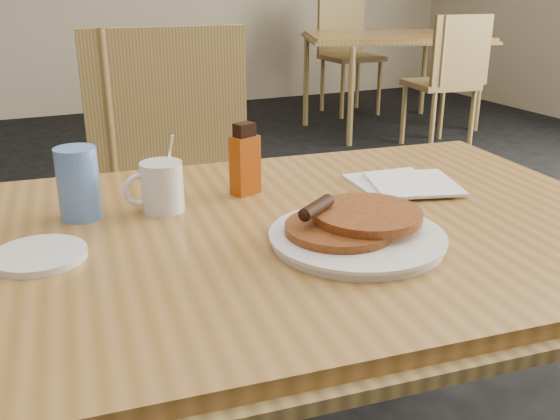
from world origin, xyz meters
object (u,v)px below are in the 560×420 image
at_px(neighbor_table, 394,39).
at_px(coffee_mug, 161,186).
at_px(pancake_plate, 355,232).
at_px(main_table, 289,245).
at_px(chair_neighbor_far, 346,43).
at_px(syrup_bottle, 245,161).
at_px(chair_neighbor_near, 450,71).
at_px(blue_tumbler, 78,183).
at_px(chair_main_far, 181,180).

height_order(neighbor_table, coffee_mug, coffee_mug).
distance_m(pancake_plate, coffee_mug, 0.38).
height_order(main_table, chair_neighbor_far, chair_neighbor_far).
bearing_deg(pancake_plate, syrup_bottle, 103.73).
relative_size(chair_neighbor_near, coffee_mug, 6.28).
relative_size(neighbor_table, pancake_plate, 5.46).
bearing_deg(neighbor_table, pancake_plate, -124.80).
height_order(coffee_mug, blue_tumbler, coffee_mug).
bearing_deg(neighbor_table, blue_tumbler, -131.74).
xyz_separation_m(chair_main_far, coffee_mug, (-0.19, -0.57, 0.18)).
xyz_separation_m(chair_neighbor_far, syrup_bottle, (-2.46, -3.87, 0.21)).
bearing_deg(pancake_plate, coffee_mug, 132.42).
bearing_deg(chair_neighbor_near, chair_neighbor_far, 95.96).
distance_m(main_table, chair_neighbor_far, 4.75).
xyz_separation_m(chair_main_far, pancake_plate, (0.07, -0.85, 0.15)).
height_order(neighbor_table, chair_main_far, chair_main_far).
relative_size(neighbor_table, syrup_bottle, 10.96).
distance_m(chair_neighbor_near, pancake_plate, 3.58).
relative_size(neighbor_table, chair_neighbor_far, 1.57).
xyz_separation_m(main_table, pancake_plate, (0.07, -0.12, 0.06)).
relative_size(main_table, blue_tumbler, 10.66).
bearing_deg(coffee_mug, blue_tumbler, 176.01).
xyz_separation_m(coffee_mug, syrup_bottle, (0.18, 0.03, 0.02)).
relative_size(chair_neighbor_far, syrup_bottle, 6.97).
bearing_deg(chair_neighbor_near, neighbor_table, 95.47).
relative_size(coffee_mug, syrup_bottle, 1.02).
height_order(coffee_mug, syrup_bottle, coffee_mug).
bearing_deg(coffee_mug, chair_neighbor_far, 61.95).
xyz_separation_m(chair_neighbor_far, blue_tumbler, (-2.79, -3.88, 0.20)).
distance_m(pancake_plate, syrup_bottle, 0.32).
bearing_deg(syrup_bottle, chair_main_far, 69.25).
height_order(neighbor_table, blue_tumbler, blue_tumbler).
bearing_deg(chair_main_far, chair_neighbor_near, 41.67).
distance_m(chair_neighbor_near, coffee_mug, 3.56).
bearing_deg(chair_main_far, main_table, -85.42).
distance_m(chair_neighbor_far, coffee_mug, 4.72).
bearing_deg(coffee_mug, main_table, -34.65).
bearing_deg(neighbor_table, syrup_bottle, -128.27).
bearing_deg(neighbor_table, main_table, -126.51).
bearing_deg(chair_main_far, syrup_bottle, -86.31).
bearing_deg(pancake_plate, chair_main_far, 94.62).
bearing_deg(chair_neighbor_far, neighbor_table, -91.67).
bearing_deg(syrup_bottle, main_table, -107.37).
relative_size(main_table, chair_neighbor_far, 1.38).
relative_size(chair_main_far, syrup_bottle, 7.09).
xyz_separation_m(chair_neighbor_near, blue_tumbler, (-2.75, -2.38, 0.26)).
bearing_deg(coffee_mug, syrup_bottle, 15.28).
relative_size(pancake_plate, coffee_mug, 1.97).
bearing_deg(main_table, blue_tumbler, 150.50).
relative_size(chair_neighbor_far, chair_neighbor_near, 1.09).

